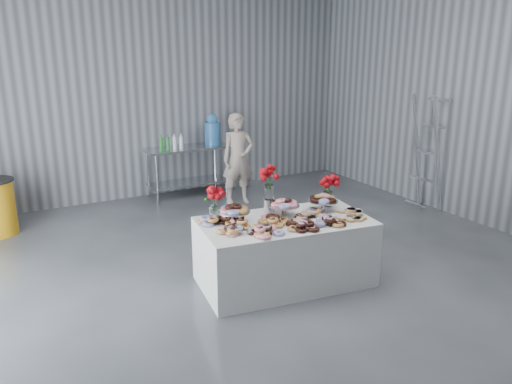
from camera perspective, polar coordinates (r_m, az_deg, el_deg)
ground at (r=5.44m, az=2.13°, el=-12.40°), size 9.00×9.00×0.00m
room_walls at (r=4.69m, az=-0.96°, el=16.61°), size 8.04×9.04×4.02m
display_table at (r=5.71m, az=3.30°, el=-6.82°), size 2.02×1.25×0.75m
prep_table at (r=8.98m, az=-7.83°, el=3.38°), size 1.50×0.60×0.90m
donut_mounds at (r=5.51m, az=3.65°, el=-2.98°), size 1.90×1.04×0.09m
cake_stand_left at (r=5.46m, az=-2.53°, el=-2.10°), size 0.36×0.36×0.17m
cake_stand_mid at (r=5.67m, az=3.22°, el=-1.40°), size 0.36×0.36×0.17m
cake_stand_right at (r=5.89m, az=7.66°, el=-0.85°), size 0.36×0.36×0.17m
danish_pile at (r=5.77m, az=10.80°, el=-2.26°), size 0.48×0.48×0.11m
bouquet_left at (r=5.45m, az=-4.88°, el=-0.46°), size 0.26×0.26×0.42m
bouquet_right at (r=6.04m, az=8.29°, el=1.11°), size 0.26×0.26×0.42m
bouquet_center at (r=5.74m, az=1.53°, el=1.33°), size 0.26×0.26×0.57m
water_jug at (r=9.06m, az=-5.00°, el=7.01°), size 0.28×0.28×0.55m
drink_bottles at (r=8.69m, az=-9.67°, el=5.67°), size 0.54×0.08×0.27m
person at (r=8.48m, az=-2.06°, el=3.81°), size 0.60×0.42×1.55m
stepladder at (r=8.52m, az=18.94°, el=4.24°), size 0.61×0.48×1.92m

